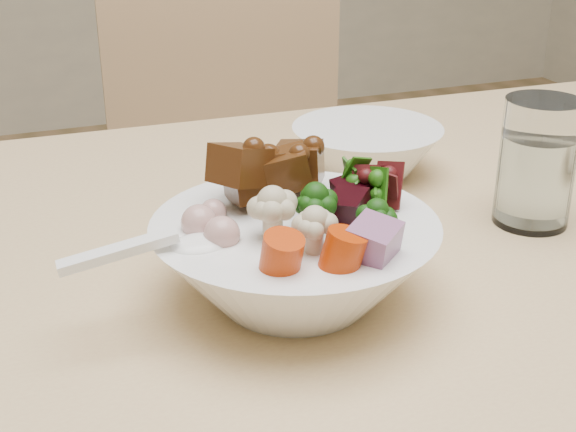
{
  "coord_description": "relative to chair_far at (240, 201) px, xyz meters",
  "views": [
    {
      "loc": [
        -0.38,
        -0.6,
        1.13
      ],
      "look_at": [
        -0.18,
        -0.05,
        0.87
      ],
      "focal_mm": 50.0,
      "sensor_mm": 36.0,
      "label": 1
    }
  ],
  "objects": [
    {
      "name": "side_bowl",
      "position": [
        -0.02,
        -0.55,
        0.29
      ],
      "size": [
        0.17,
        0.17,
        0.06
      ],
      "primitive_type": null,
      "color": "white",
      "rests_on": "dining_table"
    },
    {
      "name": "food_bowl",
      "position": [
        -0.19,
        -0.78,
        0.3
      ],
      "size": [
        0.23,
        0.23,
        0.12
      ],
      "color": "white",
      "rests_on": "dining_table"
    },
    {
      "name": "water_glass",
      "position": [
        0.07,
        -0.73,
        0.31
      ],
      "size": [
        0.07,
        0.07,
        0.12
      ],
      "color": "silver",
      "rests_on": "dining_table"
    },
    {
      "name": "chair_far",
      "position": [
        0.0,
        0.0,
        0.0
      ],
      "size": [
        0.49,
        0.49,
        0.97
      ],
      "rotation": [
        0.0,
        0.0,
        -0.1
      ],
      "color": "tan",
      "rests_on": "ground"
    },
    {
      "name": "soup_spoon",
      "position": [
        -0.29,
        -0.79,
        0.32
      ],
      "size": [
        0.12,
        0.04,
        0.02
      ],
      "rotation": [
        0.0,
        0.0,
        -0.02
      ],
      "color": "white",
      "rests_on": "food_bowl"
    }
  ]
}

